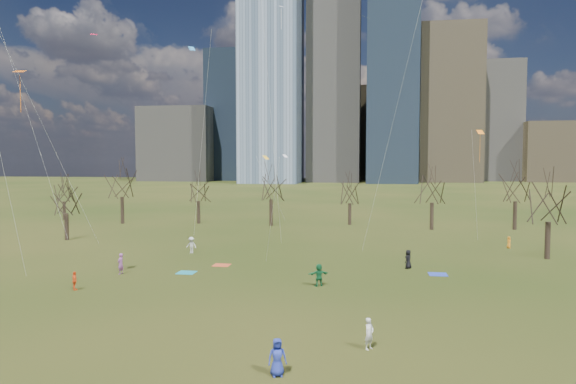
# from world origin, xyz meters

# --- Properties ---
(ground) EXTENTS (500.00, 500.00, 0.00)m
(ground) POSITION_xyz_m (0.00, 0.00, 0.00)
(ground) COLOR black
(ground) RESTS_ON ground
(downtown_skyline) EXTENTS (212.50, 78.00, 118.00)m
(downtown_skyline) POSITION_xyz_m (-2.43, 210.64, 39.01)
(downtown_skyline) COLOR slate
(downtown_skyline) RESTS_ON ground
(bare_tree_row) EXTENTS (113.04, 29.80, 9.50)m
(bare_tree_row) POSITION_xyz_m (-0.09, 37.22, 6.12)
(bare_tree_row) COLOR black
(bare_tree_row) RESTS_ON ground
(blanket_teal) EXTENTS (1.60, 1.50, 0.03)m
(blanket_teal) POSITION_xyz_m (-8.34, 6.09, 0.01)
(blanket_teal) COLOR teal
(blanket_teal) RESTS_ON ground
(blanket_navy) EXTENTS (1.60, 1.50, 0.03)m
(blanket_navy) POSITION_xyz_m (13.94, 8.83, 0.01)
(blanket_navy) COLOR #273EB6
(blanket_navy) RESTS_ON ground
(blanket_crimson) EXTENTS (1.60, 1.50, 0.03)m
(blanket_crimson) POSITION_xyz_m (-6.13, 9.72, 0.01)
(blanket_crimson) COLOR #CB4C28
(blanket_crimson) RESTS_ON ground
(person_0) EXTENTS (1.02, 0.84, 1.80)m
(person_0) POSITION_xyz_m (3.59, -14.44, 0.90)
(person_0) COLOR #23329A
(person_0) RESTS_ON ground
(person_1) EXTENTS (0.71, 0.74, 1.70)m
(person_1) POSITION_xyz_m (7.86, -10.33, 0.85)
(person_1) COLOR silver
(person_1) RESTS_ON ground
(person_4) EXTENTS (0.87, 0.87, 1.48)m
(person_4) POSITION_xyz_m (-14.77, -1.20, 0.74)
(person_4) COLOR #F0541A
(person_4) RESTS_ON ground
(person_5) EXTENTS (1.75, 1.21, 1.82)m
(person_5) POSITION_xyz_m (3.90, 3.04, 0.91)
(person_5) COLOR #166537
(person_5) RESTS_ON ground
(person_6) EXTENTS (0.92, 1.03, 1.76)m
(person_6) POSITION_xyz_m (11.53, 10.97, 0.88)
(person_6) COLOR black
(person_6) RESTS_ON ground
(person_7) EXTENTS (0.57, 0.75, 1.86)m
(person_7) POSITION_xyz_m (-13.93, 4.70, 0.93)
(person_7) COLOR #9C51A2
(person_7) RESTS_ON ground
(person_9) EXTENTS (1.22, 0.80, 1.78)m
(person_9) POSITION_xyz_m (-11.21, 15.54, 0.89)
(person_9) COLOR silver
(person_9) RESTS_ON ground
(person_12) EXTENTS (0.56, 0.74, 1.37)m
(person_12) POSITION_xyz_m (23.83, 24.09, 0.69)
(person_12) COLOR orange
(person_12) RESTS_ON ground
(kites_airborne) EXTENTS (68.42, 42.68, 32.69)m
(kites_airborne) POSITION_xyz_m (2.64, 12.60, 14.13)
(kites_airborne) COLOR orange
(kites_airborne) RESTS_ON ground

